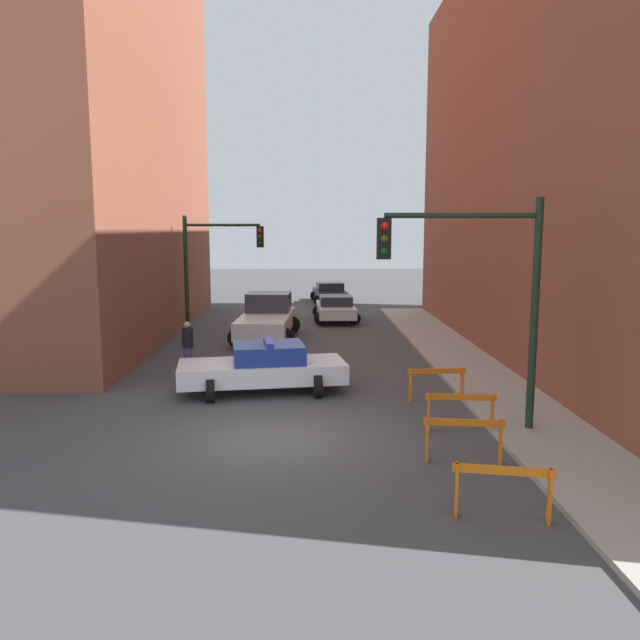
{
  "coord_description": "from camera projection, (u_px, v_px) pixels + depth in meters",
  "views": [
    {
      "loc": [
        0.83,
        -13.38,
        4.62
      ],
      "look_at": [
        1.23,
        6.71,
        1.69
      ],
      "focal_mm": 35.0,
      "sensor_mm": 36.0,
      "label": 1
    }
  ],
  "objects": [
    {
      "name": "barrier_front",
      "position": [
        503.0,
        483.0,
        9.92
      ],
      "size": [
        1.58,
        0.44,
        0.9
      ],
      "rotation": [
        0.0,
        0.0,
        -0.19
      ],
      "color": "orange",
      "rests_on": "ground_plane"
    },
    {
      "name": "barrier_mid",
      "position": [
        464.0,
        433.0,
        12.37
      ],
      "size": [
        1.59,
        0.34,
        0.9
      ],
      "rotation": [
        0.0,
        0.0,
        -0.12
      ],
      "color": "orange",
      "rests_on": "ground_plane"
    },
    {
      "name": "ground_plane",
      "position": [
        271.0,
        439.0,
        13.88
      ],
      "size": [
        120.0,
        120.0,
        0.0
      ],
      "primitive_type": "plane",
      "color": "#424244"
    },
    {
      "name": "barrier_corner",
      "position": [
        437.0,
        379.0,
        16.84
      ],
      "size": [
        1.6,
        0.27,
        0.9
      ],
      "rotation": [
        0.0,
        0.0,
        0.08
      ],
      "color": "orange",
      "rests_on": "ground_plane"
    },
    {
      "name": "pedestrian_crossing",
      "position": [
        188.0,
        346.0,
        20.3
      ],
      "size": [
        0.45,
        0.45,
        1.66
      ],
      "rotation": [
        0.0,
        0.0,
        1.86
      ],
      "color": "#474C66",
      "rests_on": "ground_plane"
    },
    {
      "name": "parked_car_near",
      "position": [
        336.0,
        308.0,
        31.6
      ],
      "size": [
        2.34,
        4.34,
        1.31
      ],
      "rotation": [
        0.0,
        0.0,
        0.02
      ],
      "color": "silver",
      "rests_on": "ground_plane"
    },
    {
      "name": "sidewalk_right",
      "position": [
        547.0,
        434.0,
        14.0
      ],
      "size": [
        2.4,
        44.0,
        0.12
      ],
      "color": "#9E998E",
      "rests_on": "ground_plane"
    },
    {
      "name": "traffic_light_far",
      "position": [
        211.0,
        258.0,
        26.71
      ],
      "size": [
        3.44,
        0.35,
        5.2
      ],
      "color": "black",
      "rests_on": "ground_plane"
    },
    {
      "name": "barrier_back",
      "position": [
        461.0,
        406.0,
        14.24
      ],
      "size": [
        1.6,
        0.31,
        0.9
      ],
      "rotation": [
        0.0,
        0.0,
        -0.1
      ],
      "color": "orange",
      "rests_on": "ground_plane"
    },
    {
      "name": "parked_car_mid",
      "position": [
        330.0,
        292.0,
        39.49
      ],
      "size": [
        2.49,
        4.42,
        1.31
      ],
      "rotation": [
        0.0,
        0.0,
        0.08
      ],
      "color": "black",
      "rests_on": "ground_plane"
    },
    {
      "name": "white_truck",
      "position": [
        267.0,
        318.0,
        26.27
      ],
      "size": [
        2.82,
        5.5,
        1.9
      ],
      "rotation": [
        0.0,
        0.0,
        -0.05
      ],
      "color": "silver",
      "rests_on": "ground_plane"
    },
    {
      "name": "police_car",
      "position": [
        264.0,
        367.0,
        17.77
      ],
      "size": [
        4.92,
        2.79,
        1.52
      ],
      "rotation": [
        0.0,
        0.0,
        1.72
      ],
      "color": "white",
      "rests_on": "ground_plane"
    },
    {
      "name": "traffic_light_near",
      "position": [
        484.0,
        279.0,
        13.78
      ],
      "size": [
        3.64,
        0.35,
        5.2
      ],
      "color": "black",
      "rests_on": "sidewalk_right"
    }
  ]
}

